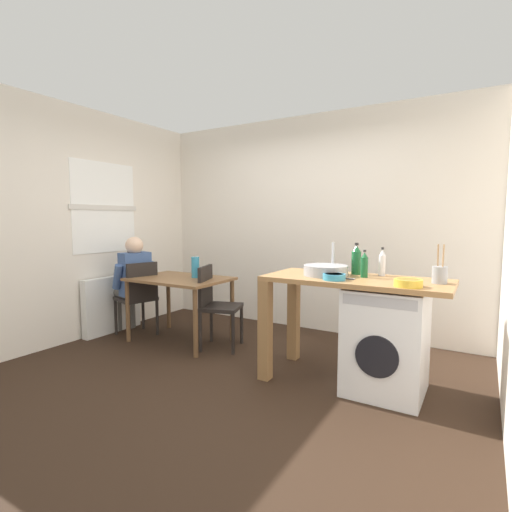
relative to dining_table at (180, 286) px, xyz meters
name	(u,v)px	position (x,y,z in m)	size (l,w,h in m)	color
ground_plane	(232,373)	(1.04, -0.47, -0.64)	(5.46, 5.46, 0.00)	black
wall_back	(309,224)	(1.04, 1.28, 0.71)	(4.60, 0.10, 2.70)	silver
wall_window_side	(81,224)	(-1.11, -0.46, 0.71)	(0.12, 3.80, 2.70)	silver
radiator	(112,304)	(-0.98, -0.17, -0.29)	(0.10, 0.80, 0.70)	white
dining_table	(180,286)	(0.00, 0.00, 0.00)	(1.10, 0.76, 0.74)	brown
chair_person_seat	(139,295)	(-0.55, -0.12, -0.14)	(0.49, 0.49, 0.90)	black
chair_opposite	(215,302)	(0.48, 0.03, -0.14)	(0.51, 0.51, 0.90)	black
seated_person	(132,280)	(-0.70, -0.08, 0.03)	(0.55, 0.54, 1.20)	#595651
kitchen_counter	(331,294)	(1.86, -0.14, 0.12)	(1.50, 0.68, 0.92)	#9E7042
washing_machine	(386,340)	(2.33, -0.14, -0.21)	(0.60, 0.61, 0.86)	white
sink_basin	(326,270)	(1.81, -0.14, 0.32)	(0.38, 0.38, 0.09)	#9EA0A5
tap	(333,258)	(1.81, 0.04, 0.42)	(0.02, 0.02, 0.28)	#B2B2B7
bottle_tall_green	(356,260)	(2.01, 0.07, 0.40)	(0.08, 0.08, 0.28)	#19592D
bottle_squat_brown	(364,265)	(2.13, -0.08, 0.38)	(0.06, 0.06, 0.23)	#19592D
bottle_clear_small	(382,263)	(2.23, 0.09, 0.39)	(0.06, 0.06, 0.25)	silver
mixing_bowl	(334,277)	(1.96, -0.34, 0.30)	(0.18, 0.18, 0.05)	teal
utensil_crock	(440,274)	(2.70, -0.09, 0.35)	(0.11, 0.11, 0.30)	gray
colander	(408,282)	(2.52, -0.36, 0.31)	(0.20, 0.20, 0.06)	gold
vase	(195,267)	(0.15, 0.10, 0.22)	(0.09, 0.09, 0.24)	teal
scissors	(346,278)	(2.02, -0.24, 0.28)	(0.15, 0.06, 0.01)	#B2B2B7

